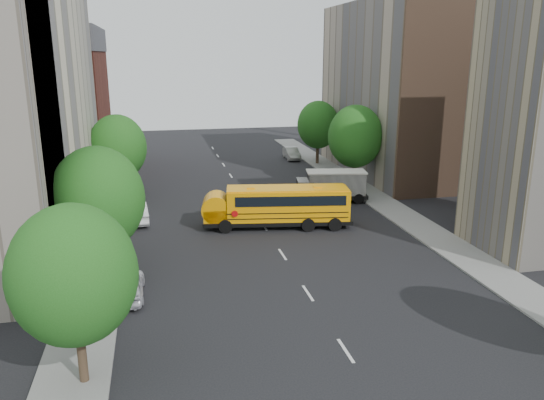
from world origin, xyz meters
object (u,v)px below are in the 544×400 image
object	(u,v)px
street_tree_5	(318,125)
parked_car_0	(128,285)
street_tree_0	(73,275)
parked_car_4	(330,175)
parked_car_5	(292,153)
street_tree_1	(98,199)
safari_truck	(331,185)
street_tree_4	(355,137)
parked_car_1	(136,212)
school_bus	(276,205)
street_tree_2	(118,147)

from	to	relation	value
street_tree_5	parked_car_0	distance (m)	38.59
street_tree_0	parked_car_4	size ratio (longest dim) A/B	1.86
parked_car_4	parked_car_5	xyz separation A→B (m)	(-0.80, 12.81, 0.05)
street_tree_1	safari_truck	size ratio (longest dim) A/B	1.17
street_tree_4	parked_car_1	bearing A→B (deg)	-162.14
parked_car_4	parked_car_5	size ratio (longest dim) A/B	0.91
street_tree_4	parked_car_1	distance (m)	22.03
street_tree_0	street_tree_4	bearing A→B (deg)	51.84
street_tree_1	parked_car_1	xyz separation A→B (m)	(1.44, 11.37, -4.16)
street_tree_1	parked_car_4	world-z (taller)	street_tree_1
school_bus	street_tree_4	bearing A→B (deg)	54.46
street_tree_4	school_bus	xyz separation A→B (m)	(-10.12, -10.27, -3.32)
safari_truck	parked_car_1	world-z (taller)	safari_truck
parked_car_1	safari_truck	bearing A→B (deg)	-177.32
street_tree_4	street_tree_5	xyz separation A→B (m)	(-0.00, 12.00, -0.37)
street_tree_4	parked_car_1	world-z (taller)	street_tree_4
street_tree_1	parked_car_0	size ratio (longest dim) A/B	1.87
street_tree_1	street_tree_5	distance (m)	37.20
street_tree_5	parked_car_0	bearing A→B (deg)	-122.46
street_tree_0	street_tree_2	bearing A→B (deg)	90.00
street_tree_4	parked_car_5	xyz separation A→B (m)	(-2.20, 15.78, -4.35)
street_tree_4	school_bus	size ratio (longest dim) A/B	0.71
street_tree_1	parked_car_0	distance (m)	5.05
street_tree_0	parked_car_5	size ratio (longest dim) A/B	1.68
street_tree_2	safari_truck	bearing A→B (deg)	-12.94
parked_car_1	parked_car_5	size ratio (longest dim) A/B	1.09
street_tree_4	parked_car_5	world-z (taller)	street_tree_4
parked_car_4	parked_car_5	distance (m)	12.83
street_tree_2	street_tree_5	distance (m)	25.06
safari_truck	parked_car_4	size ratio (longest dim) A/B	1.69
parked_car_1	parked_car_5	xyz separation A→B (m)	(18.36, 22.41, -0.06)
street_tree_1	parked_car_0	world-z (taller)	street_tree_1
street_tree_1	parked_car_1	bearing A→B (deg)	82.80
parked_car_0	safari_truck	bearing A→B (deg)	-135.90
street_tree_0	safari_truck	xyz separation A→B (m)	(18.26, 23.80, -3.18)
street_tree_1	parked_car_5	world-z (taller)	street_tree_1
street_tree_0	parked_car_5	xyz separation A→B (m)	(19.80, 43.78, -3.92)
street_tree_0	school_bus	bearing A→B (deg)	56.18
safari_truck	parked_car_5	size ratio (longest dim) A/B	1.53
street_tree_4	parked_car_4	bearing A→B (deg)	115.23
safari_truck	parked_car_0	size ratio (longest dim) A/B	1.60
parked_car_0	parked_car_1	size ratio (longest dim) A/B	0.88
parked_car_1	parked_car_4	distance (m)	21.43
parked_car_0	street_tree_1	bearing A→B (deg)	-59.32
school_bus	parked_car_4	bearing A→B (deg)	65.67
school_bus	safari_truck	world-z (taller)	school_bus
street_tree_0	parked_car_1	world-z (taller)	street_tree_0
school_bus	safari_truck	distance (m)	8.81
street_tree_4	parked_car_4	world-z (taller)	street_tree_4
safari_truck	street_tree_0	bearing A→B (deg)	-117.49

